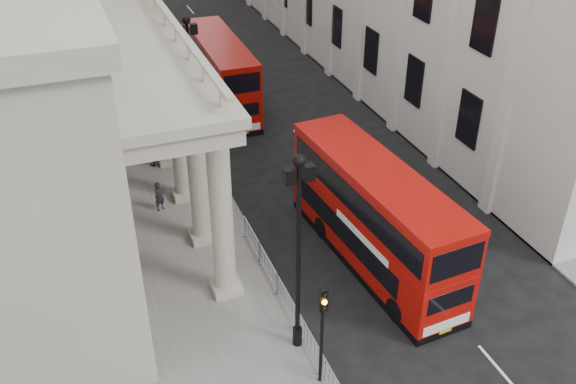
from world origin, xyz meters
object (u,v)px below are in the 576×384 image
(traffic_light, at_px, (322,319))
(pedestrian_c, at_px, (140,137))
(bus_near, at_px, (375,215))
(bus_far, at_px, (221,72))
(pedestrian_b, at_px, (153,151))
(lamp_post_mid, at_px, (191,80))
(lamp_post_south, at_px, (298,244))
(pedestrian_a, at_px, (159,196))
(lamp_post_north, at_px, (142,3))

(traffic_light, bearing_deg, pedestrian_c, 98.58)
(bus_near, relative_size, pedestrian_c, 6.95)
(bus_far, height_order, pedestrian_b, bus_far)
(lamp_post_mid, distance_m, bus_near, 13.43)
(bus_near, distance_m, bus_far, 19.12)
(lamp_post_south, bearing_deg, pedestrian_a, 105.50)
(lamp_post_south, height_order, lamp_post_north, same)
(lamp_post_north, xyz_separation_m, traffic_light, (0.10, -34.02, -1.80))
(pedestrian_c, bearing_deg, pedestrian_a, -80.75)
(lamp_post_north, distance_m, traffic_light, 34.07)
(lamp_post_mid, relative_size, pedestrian_a, 5.26)
(lamp_post_south, height_order, bus_far, lamp_post_south)
(lamp_post_north, height_order, bus_far, lamp_post_north)
(lamp_post_north, distance_m, pedestrian_c, 14.75)
(pedestrian_a, bearing_deg, traffic_light, -101.20)
(lamp_post_mid, distance_m, pedestrian_c, 5.38)
(lamp_post_south, bearing_deg, lamp_post_north, 90.00)
(lamp_post_south, xyz_separation_m, traffic_light, (0.10, -2.02, -1.80))
(lamp_post_south, distance_m, pedestrian_c, 18.77)
(pedestrian_b, bearing_deg, bus_near, 118.47)
(lamp_post_north, bearing_deg, bus_near, -79.62)
(lamp_post_mid, distance_m, traffic_light, 18.11)
(lamp_post_south, xyz_separation_m, pedestrian_a, (-3.11, 11.22, -4.00))
(traffic_light, distance_m, pedestrian_c, 20.46)
(lamp_post_mid, height_order, pedestrian_a, lamp_post_mid)
(bus_near, distance_m, pedestrian_b, 14.42)
(lamp_post_mid, height_order, pedestrian_c, lamp_post_mid)
(lamp_post_mid, height_order, pedestrian_b, lamp_post_mid)
(traffic_light, xyz_separation_m, bus_near, (5.06, 5.86, -0.62))
(pedestrian_a, bearing_deg, bus_near, -66.56)
(lamp_post_north, relative_size, traffic_light, 1.93)
(bus_near, bearing_deg, bus_far, 90.65)
(lamp_post_south, xyz_separation_m, pedestrian_b, (-2.53, 15.95, -3.88))
(lamp_post_mid, height_order, traffic_light, lamp_post_mid)
(bus_far, xyz_separation_m, pedestrian_c, (-6.38, -4.78, -1.46))
(traffic_light, height_order, bus_far, bus_far)
(pedestrian_c, bearing_deg, traffic_light, -70.72)
(lamp_post_mid, relative_size, pedestrian_c, 5.16)
(lamp_post_south, relative_size, pedestrian_b, 4.55)
(pedestrian_a, height_order, pedestrian_b, pedestrian_b)
(bus_far, height_order, pedestrian_c, bus_far)
(pedestrian_c, bearing_deg, pedestrian_b, -68.68)
(lamp_post_south, relative_size, lamp_post_mid, 1.00)
(traffic_light, height_order, pedestrian_c, traffic_light)
(lamp_post_north, relative_size, pedestrian_a, 5.26)
(traffic_light, distance_m, pedestrian_b, 18.28)
(pedestrian_a, bearing_deg, lamp_post_north, 56.64)
(pedestrian_a, height_order, pedestrian_c, pedestrian_c)
(traffic_light, bearing_deg, lamp_post_south, 92.84)
(lamp_post_mid, xyz_separation_m, traffic_light, (0.10, -18.02, -1.80))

